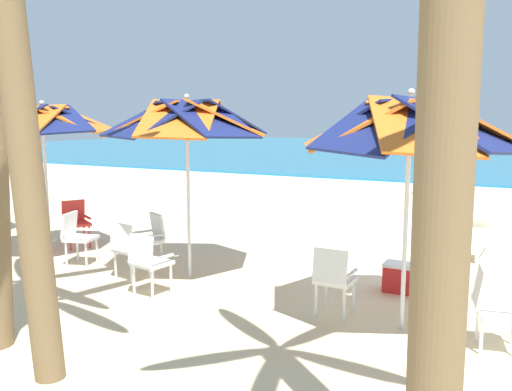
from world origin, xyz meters
The scene contains 18 objects.
ground_plane centered at (0.00, 0.00, 0.00)m, with size 80.00×80.00×0.00m, color beige.
sea centered at (0.00, 29.03, 0.05)m, with size 80.00×36.00×0.10m, color teal.
surf_foam centered at (0.00, 10.73, 0.01)m, with size 80.00×0.70×0.01m, color white.
beach_umbrella_0 centered at (-0.48, -2.83, 2.31)m, with size 2.46×2.46×2.71m.
plastic_chair_0 centered at (0.46, -2.97, 0.50)m, with size 0.54×0.51×0.87m.
plastic_chair_1 centered at (-1.31, -2.84, 0.50)m, with size 0.45×0.48×0.87m.
plastic_chair_2 centered at (-0.10, -1.88, 0.50)m, with size 0.55×0.53×0.87m.
beach_umbrella_1 centered at (-3.78, -2.24, 2.36)m, with size 2.49×2.49×2.74m.
plastic_chair_3 centered at (-4.52, -2.76, 0.50)m, with size 0.51×0.53×0.87m.
plastic_chair_4 centered at (-3.78, -3.23, 0.50)m, with size 0.50×0.53×0.87m.
plastic_chair_5 centered at (-4.65, -2.07, 0.50)m, with size 0.60×0.61×0.87m.
beach_umbrella_2 centered at (-6.65, -2.32, 2.35)m, with size 2.38×2.38×2.68m.
plastic_chair_6 centered at (-6.74, -1.61, 0.50)m, with size 0.62×0.60×0.87m.
plastic_chair_7 centered at (-5.80, -2.51, 0.50)m, with size 0.57×0.54×0.87m.
sun_lounger_1 centered at (-0.13, 1.24, 0.28)m, with size 0.75×2.18×0.62m.
palm_tree_1 centered at (-3.18, -5.64, 3.03)m, with size 2.93×3.36×4.78m.
cooler_box centered at (-0.75, -1.51, 0.20)m, with size 0.50×0.34×0.40m.
beachgoer_seated centered at (-2.12, 8.40, 0.29)m, with size 0.30×0.93×0.92m.
Camera 1 is at (0.64, -8.79, 2.40)m, focal length 37.29 mm.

